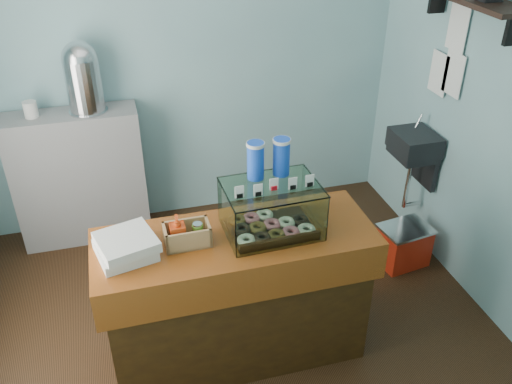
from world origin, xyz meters
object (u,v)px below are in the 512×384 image
object	(u,v)px
counter	(237,296)
red_cooler	(403,245)
display_case	(270,203)
coffee_urn	(83,76)

from	to	relation	value
counter	red_cooler	size ratio (longest dim) A/B	3.91
red_cooler	display_case	bearing A→B (deg)	-166.74
counter	display_case	world-z (taller)	display_case
counter	coffee_urn	bearing A→B (deg)	115.41
display_case	coffee_urn	world-z (taller)	coffee_urn
display_case	coffee_urn	bearing A→B (deg)	120.10
counter	red_cooler	xyz separation A→B (m)	(1.45, 0.53, -0.29)
counter	display_case	xyz separation A→B (m)	(0.21, 0.03, 0.61)
counter	red_cooler	distance (m)	1.57
counter	display_case	distance (m)	0.65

